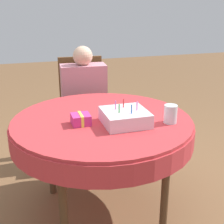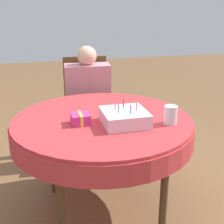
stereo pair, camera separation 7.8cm
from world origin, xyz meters
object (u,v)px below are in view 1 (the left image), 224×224
person (84,95)px  gift_box (81,119)px  chair (83,106)px  drinking_glass (170,114)px  birthday_cake (125,117)px

person → gift_box: person is taller
chair → person: 0.18m
drinking_glass → gift_box: 0.56m
chair → birthday_cake: chair is taller
drinking_glass → chair: bearing=106.4°
chair → person: size_ratio=0.88×
chair → drinking_glass: 1.20m
birthday_cake → drinking_glass: birthday_cake is taller
person → birthday_cake: size_ratio=3.92×
person → drinking_glass: size_ratio=9.24×
drinking_glass → gift_box: size_ratio=0.97×
birthday_cake → drinking_glass: 0.29m
person → gift_box: bearing=-99.2°
birthday_cake → person: bearing=93.6°
drinking_glass → gift_box: (-0.54, 0.14, -0.03)m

